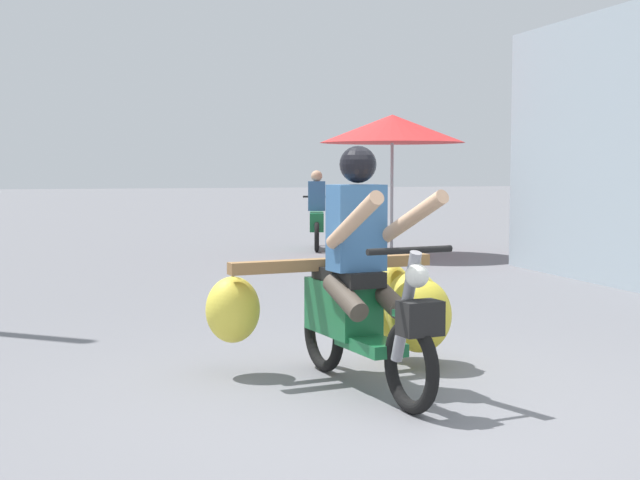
{
  "coord_description": "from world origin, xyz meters",
  "views": [
    {
      "loc": [
        -1.85,
        -4.8,
        1.43
      ],
      "look_at": [
        -0.0,
        1.55,
        0.9
      ],
      "focal_mm": 49.85,
      "sensor_mm": 36.0,
      "label": 1
    }
  ],
  "objects": [
    {
      "name": "motorbike_main_loaded",
      "position": [
        0.17,
        0.93,
        0.53
      ],
      "size": [
        1.85,
        1.88,
        1.58
      ],
      "color": "black",
      "rests_on": "ground"
    },
    {
      "name": "ground_plane",
      "position": [
        0.0,
        0.0,
        0.0
      ],
      "size": [
        120.0,
        120.0,
        0.0
      ],
      "primitive_type": "plane",
      "color": "slate"
    },
    {
      "name": "market_umbrella_near_shop",
      "position": [
        3.31,
        8.78,
        2.07
      ],
      "size": [
        2.36,
        2.36,
        2.3
      ],
      "color": "#99999E",
      "rests_on": "ground"
    },
    {
      "name": "motorbike_distant_ahead_left",
      "position": [
        2.45,
        10.24,
        0.57
      ],
      "size": [
        0.65,
        1.58,
        1.4
      ],
      "color": "black",
      "rests_on": "ground"
    }
  ]
}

